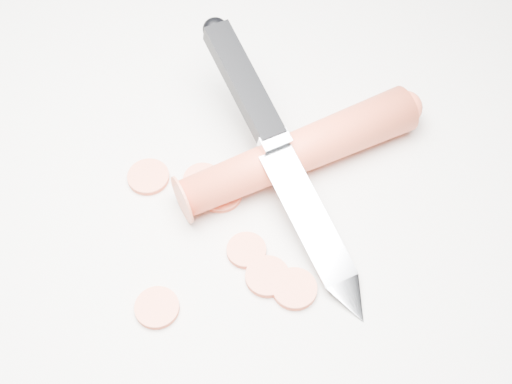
% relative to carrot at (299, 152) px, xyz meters
% --- Properties ---
extents(ground, '(2.40, 2.40, 0.00)m').
position_rel_carrot_xyz_m(ground, '(-0.04, -0.04, -0.02)').
color(ground, beige).
rests_on(ground, ground).
extents(carrot, '(0.17, 0.19, 0.04)m').
position_rel_carrot_xyz_m(carrot, '(0.00, 0.00, 0.00)').
color(carrot, '#E54727').
rests_on(carrot, ground).
extents(carrot_slice_0, '(0.04, 0.04, 0.01)m').
position_rel_carrot_xyz_m(carrot_slice_0, '(-0.12, -0.06, -0.02)').
color(carrot_slice_0, '#E26542').
rests_on(carrot_slice_0, ground).
extents(carrot_slice_1, '(0.03, 0.03, 0.01)m').
position_rel_carrot_xyz_m(carrot_slice_1, '(-0.01, -0.10, -0.02)').
color(carrot_slice_1, '#E26542').
rests_on(carrot_slice_1, ground).
extents(carrot_slice_2, '(0.03, 0.03, 0.01)m').
position_rel_carrot_xyz_m(carrot_slice_2, '(-0.07, -0.05, -0.02)').
color(carrot_slice_2, '#E26542').
rests_on(carrot_slice_2, ground).
extents(carrot_slice_3, '(0.04, 0.04, 0.01)m').
position_rel_carrot_xyz_m(carrot_slice_3, '(0.01, -0.11, -0.02)').
color(carrot_slice_3, '#E26542').
rests_on(carrot_slice_3, ground).
extents(carrot_slice_4, '(0.04, 0.04, 0.01)m').
position_rel_carrot_xyz_m(carrot_slice_4, '(0.04, -0.12, -0.02)').
color(carrot_slice_4, '#E26542').
rests_on(carrot_slice_4, ground).
extents(carrot_slice_5, '(0.04, 0.04, 0.01)m').
position_rel_carrot_xyz_m(carrot_slice_5, '(-0.05, -0.05, -0.02)').
color(carrot_slice_5, '#E26542').
rests_on(carrot_slice_5, ground).
extents(carrot_slice_6, '(0.03, 0.03, 0.01)m').
position_rel_carrot_xyz_m(carrot_slice_6, '(-0.06, -0.17, -0.02)').
color(carrot_slice_6, '#E26542').
rests_on(carrot_slice_6, ground).
extents(kitchen_knife, '(0.23, 0.21, 0.09)m').
position_rel_carrot_xyz_m(kitchen_knife, '(-0.01, -0.03, 0.02)').
color(kitchen_knife, silver).
rests_on(kitchen_knife, ground).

